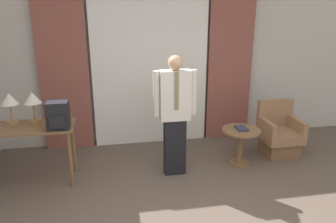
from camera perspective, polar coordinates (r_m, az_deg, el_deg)
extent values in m
cube|color=beige|center=(5.50, -3.28, 8.40)|extent=(10.00, 0.06, 2.70)
cube|color=white|center=(5.39, -3.10, 7.53)|extent=(1.88, 0.06, 2.58)
cube|color=brown|center=(5.39, -17.71, 6.70)|extent=(0.76, 0.06, 2.58)
cube|color=brown|center=(5.72, 10.70, 7.87)|extent=(0.76, 0.06, 2.58)
cube|color=brown|center=(4.59, -24.10, -2.61)|extent=(1.30, 0.55, 0.03)
cylinder|color=brown|center=(4.44, -16.61, -8.04)|extent=(0.05, 0.05, 0.77)
cylinder|color=brown|center=(4.83, -16.12, -5.78)|extent=(0.05, 0.05, 0.77)
cylinder|color=#9E7F47|center=(4.75, -25.42, -1.68)|extent=(0.15, 0.15, 0.04)
cylinder|color=#9E7F47|center=(4.71, -25.64, -0.17)|extent=(0.02, 0.02, 0.22)
cone|color=silver|center=(4.66, -25.95, 2.00)|extent=(0.22, 0.22, 0.15)
cylinder|color=#9E7F47|center=(4.68, -22.10, -1.51)|extent=(0.15, 0.15, 0.04)
cylinder|color=#9E7F47|center=(4.64, -22.29, 0.03)|extent=(0.02, 0.02, 0.22)
cone|color=silver|center=(4.59, -22.56, 2.23)|extent=(0.22, 0.22, 0.15)
cube|color=black|center=(4.30, -18.62, -0.58)|extent=(0.27, 0.21, 0.35)
cube|color=black|center=(4.21, -18.76, -1.79)|extent=(0.19, 0.03, 0.16)
cube|color=black|center=(4.58, 1.17, -6.13)|extent=(0.29, 0.16, 0.81)
cube|color=silver|center=(4.32, 1.24, 2.82)|extent=(0.41, 0.18, 0.67)
cube|color=#847556|center=(4.21, 1.51, 3.57)|extent=(0.06, 0.01, 0.50)
cylinder|color=silver|center=(4.27, -2.04, 3.09)|extent=(0.09, 0.09, 0.60)
cylinder|color=silver|center=(4.37, 4.44, 3.39)|extent=(0.09, 0.09, 0.60)
sphere|color=tan|center=(4.23, 1.28, 8.48)|extent=(0.19, 0.19, 0.19)
cube|color=brown|center=(5.54, 18.74, -5.82)|extent=(0.49, 0.48, 0.24)
cube|color=#936B4C|center=(5.47, 18.95, -3.91)|extent=(0.58, 0.56, 0.16)
cube|color=#936B4C|center=(5.57, 18.09, -0.18)|extent=(0.58, 0.10, 0.43)
cube|color=#936B4C|center=(5.29, 16.77, -2.44)|extent=(0.08, 0.56, 0.18)
cube|color=#936B4C|center=(5.53, 21.40, -2.04)|extent=(0.08, 0.56, 0.18)
cylinder|color=brown|center=(5.11, 12.23, -8.69)|extent=(0.31, 0.31, 0.02)
cylinder|color=brown|center=(5.00, 12.42, -6.15)|extent=(0.09, 0.09, 0.52)
cylinder|color=brown|center=(4.90, 12.63, -3.23)|extent=(0.56, 0.56, 0.02)
cube|color=#2D334C|center=(4.90, 12.67, -2.88)|extent=(0.14, 0.21, 0.03)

